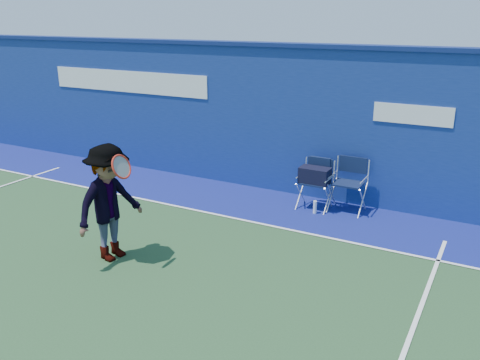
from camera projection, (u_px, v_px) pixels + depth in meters
The scene contains 8 objects.
ground at pixel (68, 283), 7.17m from camera, with size 80.00×80.00×0.00m, color #254726.
stadium_wall at pixel (242, 114), 11.03m from camera, with size 24.00×0.50×3.08m.
out_of_bounds_strip at pixel (217, 196), 10.59m from camera, with size 24.00×1.80×0.01m, color navy.
court_lines at pixel (98, 265), 7.66m from camera, with size 24.00×12.00×0.01m.
directors_chair_left at pixel (315, 188), 9.83m from camera, with size 0.57×0.53×0.97m.
directors_chair_right at pixel (347, 195), 9.72m from camera, with size 0.61×0.55×1.02m.
water_bottle at pixel (315, 207), 9.64m from camera, with size 0.07×0.07×0.25m, color white.
tennis_player at pixel (109, 203), 7.65m from camera, with size 0.90×1.25×1.82m.
Camera 1 is at (5.17, -4.44, 3.61)m, focal length 38.00 mm.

